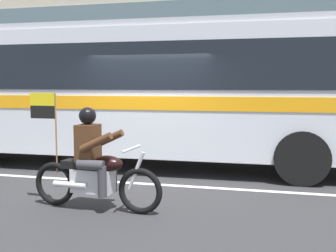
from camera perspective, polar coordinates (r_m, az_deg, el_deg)
name	(u,v)px	position (r m, az deg, el deg)	size (l,w,h in m)	color
ground_plane	(149,177)	(8.55, -2.64, -7.07)	(60.00, 60.00, 0.00)	#2B2B2D
sidewalk_curb	(194,140)	(13.43, 3.59, -2.02)	(28.00, 3.80, 0.15)	gray
lane_center_stripe	(140,183)	(7.99, -3.88, -7.97)	(26.60, 0.14, 0.01)	silver
transit_bus	(146,85)	(9.60, -3.03, 5.68)	(12.44, 2.71, 3.22)	silver
motorcycle_with_rider	(94,166)	(6.35, -10.26, -5.55)	(2.19, 0.64, 1.78)	black
fire_hydrant	(78,127)	(13.66, -12.40, -0.14)	(0.22, 0.30, 0.75)	#4C8C3F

